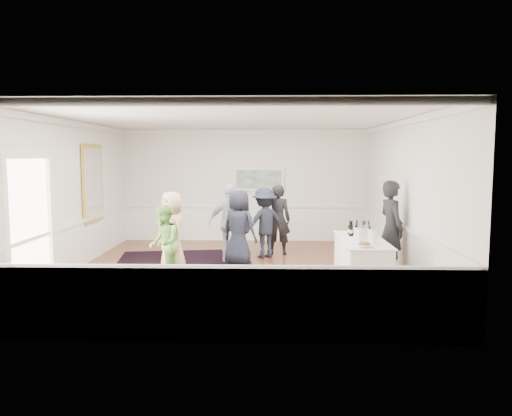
{
  "coord_description": "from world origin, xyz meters",
  "views": [
    {
      "loc": [
        0.71,
        -10.31,
        2.45
      ],
      "look_at": [
        0.42,
        0.2,
        1.35
      ],
      "focal_mm": 35.0,
      "sensor_mm": 36.0,
      "label": 1
    }
  ],
  "objects_px": {
    "guest_navy": "(239,228)",
    "ice_bucket": "(363,232)",
    "guest_green": "(164,243)",
    "nut_bowl": "(365,245)",
    "guest_dark_a": "(264,223)",
    "guest_dark_b": "(278,220)",
    "serving_table": "(361,262)",
    "guest_tan": "(172,233)",
    "guest_lilac": "(231,223)",
    "bartender": "(391,228)"
  },
  "relations": [
    {
      "from": "serving_table",
      "to": "guest_green",
      "type": "distance_m",
      "value": 3.85
    },
    {
      "from": "guest_green",
      "to": "ice_bucket",
      "type": "height_order",
      "value": "guest_green"
    },
    {
      "from": "serving_table",
      "to": "guest_green",
      "type": "bearing_deg",
      "value": 177.13
    },
    {
      "from": "bartender",
      "to": "guest_navy",
      "type": "xyz_separation_m",
      "value": [
        -3.17,
        0.82,
        -0.12
      ]
    },
    {
      "from": "guest_navy",
      "to": "guest_green",
      "type": "bearing_deg",
      "value": 74.69
    },
    {
      "from": "guest_dark_a",
      "to": "nut_bowl",
      "type": "relative_size",
      "value": 5.81
    },
    {
      "from": "serving_table",
      "to": "nut_bowl",
      "type": "distance_m",
      "value": 0.95
    },
    {
      "from": "serving_table",
      "to": "guest_tan",
      "type": "relative_size",
      "value": 1.25
    },
    {
      "from": "guest_tan",
      "to": "guest_lilac",
      "type": "relative_size",
      "value": 0.95
    },
    {
      "from": "bartender",
      "to": "guest_lilac",
      "type": "distance_m",
      "value": 3.59
    },
    {
      "from": "guest_tan",
      "to": "guest_dark_a",
      "type": "xyz_separation_m",
      "value": [
        1.89,
        1.78,
        -0.02
      ]
    },
    {
      "from": "guest_green",
      "to": "guest_dark_a",
      "type": "height_order",
      "value": "guest_dark_a"
    },
    {
      "from": "guest_lilac",
      "to": "serving_table",
      "type": "bearing_deg",
      "value": 143.59
    },
    {
      "from": "ice_bucket",
      "to": "nut_bowl",
      "type": "height_order",
      "value": "ice_bucket"
    },
    {
      "from": "guest_lilac",
      "to": "guest_dark_a",
      "type": "distance_m",
      "value": 0.92
    },
    {
      "from": "guest_dark_a",
      "to": "guest_navy",
      "type": "height_order",
      "value": "guest_navy"
    },
    {
      "from": "bartender",
      "to": "guest_dark_a",
      "type": "relative_size",
      "value": 1.16
    },
    {
      "from": "guest_green",
      "to": "nut_bowl",
      "type": "xyz_separation_m",
      "value": [
        3.73,
        -1.01,
        0.17
      ]
    },
    {
      "from": "guest_navy",
      "to": "guest_dark_b",
      "type": "bearing_deg",
      "value": -94.3
    },
    {
      "from": "serving_table",
      "to": "guest_tan",
      "type": "distance_m",
      "value": 3.86
    },
    {
      "from": "guest_tan",
      "to": "ice_bucket",
      "type": "height_order",
      "value": "guest_tan"
    },
    {
      "from": "nut_bowl",
      "to": "ice_bucket",
      "type": "bearing_deg",
      "value": 81.29
    },
    {
      "from": "guest_dark_a",
      "to": "guest_navy",
      "type": "xyz_separation_m",
      "value": [
        -0.56,
        -0.94,
        0.01
      ]
    },
    {
      "from": "serving_table",
      "to": "ice_bucket",
      "type": "bearing_deg",
      "value": 74.92
    },
    {
      "from": "guest_green",
      "to": "guest_navy",
      "type": "distance_m",
      "value": 1.96
    },
    {
      "from": "guest_dark_a",
      "to": "guest_dark_b",
      "type": "distance_m",
      "value": 0.48
    },
    {
      "from": "serving_table",
      "to": "guest_lilac",
      "type": "bearing_deg",
      "value": 143.07
    },
    {
      "from": "guest_green",
      "to": "guest_dark_a",
      "type": "relative_size",
      "value": 0.89
    },
    {
      "from": "guest_green",
      "to": "nut_bowl",
      "type": "height_order",
      "value": "guest_green"
    },
    {
      "from": "serving_table",
      "to": "guest_navy",
      "type": "relative_size",
      "value": 1.26
    },
    {
      "from": "bartender",
      "to": "ice_bucket",
      "type": "height_order",
      "value": "bartender"
    },
    {
      "from": "bartender",
      "to": "guest_navy",
      "type": "height_order",
      "value": "bartender"
    },
    {
      "from": "guest_tan",
      "to": "guest_green",
      "type": "height_order",
      "value": "guest_tan"
    },
    {
      "from": "nut_bowl",
      "to": "serving_table",
      "type": "bearing_deg",
      "value": 82.84
    },
    {
      "from": "serving_table",
      "to": "guest_dark_b",
      "type": "height_order",
      "value": "guest_dark_b"
    },
    {
      "from": "guest_tan",
      "to": "guest_navy",
      "type": "relative_size",
      "value": 1.01
    },
    {
      "from": "guest_dark_b",
      "to": "nut_bowl",
      "type": "height_order",
      "value": "guest_dark_b"
    },
    {
      "from": "guest_lilac",
      "to": "guest_dark_b",
      "type": "distance_m",
      "value": 1.39
    },
    {
      "from": "ice_bucket",
      "to": "nut_bowl",
      "type": "bearing_deg",
      "value": -98.71
    },
    {
      "from": "serving_table",
      "to": "guest_dark_b",
      "type": "distance_m",
      "value": 3.28
    },
    {
      "from": "guest_dark_b",
      "to": "guest_lilac",
      "type": "bearing_deg",
      "value": 43.09
    },
    {
      "from": "ice_bucket",
      "to": "guest_lilac",
      "type": "bearing_deg",
      "value": 146.42
    },
    {
      "from": "guest_dark_b",
      "to": "ice_bucket",
      "type": "relative_size",
      "value": 6.74
    },
    {
      "from": "bartender",
      "to": "guest_navy",
      "type": "distance_m",
      "value": 3.28
    },
    {
      "from": "guest_green",
      "to": "guest_dark_b",
      "type": "bearing_deg",
      "value": 127.16
    },
    {
      "from": "serving_table",
      "to": "guest_lilac",
      "type": "relative_size",
      "value": 1.19
    },
    {
      "from": "guest_navy",
      "to": "ice_bucket",
      "type": "height_order",
      "value": "guest_navy"
    },
    {
      "from": "guest_lilac",
      "to": "guest_dark_b",
      "type": "xyz_separation_m",
      "value": [
        1.08,
        0.87,
        -0.03
      ]
    },
    {
      "from": "guest_green",
      "to": "guest_dark_a",
      "type": "bearing_deg",
      "value": 127.48
    },
    {
      "from": "nut_bowl",
      "to": "guest_dark_b",
      "type": "bearing_deg",
      "value": 111.57
    }
  ]
}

